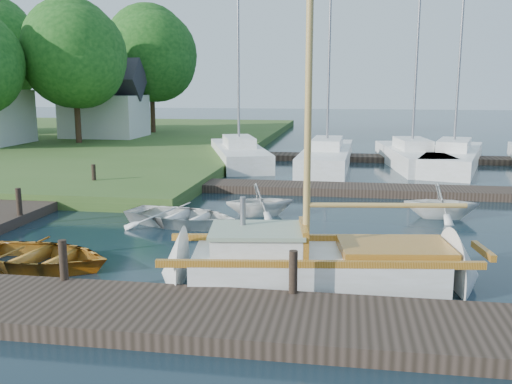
# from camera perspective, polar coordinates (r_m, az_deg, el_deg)

# --- Properties ---
(ground) EXTENTS (160.00, 160.00, 0.00)m
(ground) POSITION_cam_1_polar(r_m,az_deg,el_deg) (15.66, 0.00, -4.32)
(ground) COLOR black
(ground) RESTS_ON ground
(near_dock) EXTENTS (18.00, 2.20, 0.30)m
(near_dock) POSITION_cam_1_polar(r_m,az_deg,el_deg) (10.04, -5.62, -12.30)
(near_dock) COLOR black
(near_dock) RESTS_ON ground
(left_dock) EXTENTS (2.20, 18.00, 0.30)m
(left_dock) POSITION_cam_1_polar(r_m,az_deg,el_deg) (20.26, -21.97, -1.19)
(left_dock) COLOR black
(left_dock) RESTS_ON ground
(far_dock) EXTENTS (14.00, 1.60, 0.30)m
(far_dock) POSITION_cam_1_polar(r_m,az_deg,el_deg) (21.78, 7.96, 0.29)
(far_dock) COLOR black
(far_dock) RESTS_ON ground
(pontoon) EXTENTS (30.00, 1.60, 0.30)m
(pontoon) POSITION_cam_1_polar(r_m,az_deg,el_deg) (32.08, 22.83, 2.91)
(pontoon) COLOR black
(pontoon) RESTS_ON ground
(mooring_post_1) EXTENTS (0.16, 0.16, 0.80)m
(mooring_post_1) POSITION_cam_1_polar(r_m,az_deg,el_deg) (11.80, -18.71, -6.45)
(mooring_post_1) COLOR black
(mooring_post_1) RESTS_ON near_dock
(mooring_post_2) EXTENTS (0.16, 0.16, 0.80)m
(mooring_post_2) POSITION_cam_1_polar(r_m,az_deg,el_deg) (10.52, 3.74, -7.98)
(mooring_post_2) COLOR black
(mooring_post_2) RESTS_ON near_dock
(mooring_post_4) EXTENTS (0.16, 0.16, 0.80)m
(mooring_post_4) POSITION_cam_1_polar(r_m,az_deg,el_deg) (17.97, -22.62, -0.90)
(mooring_post_4) COLOR black
(mooring_post_4) RESTS_ON left_dock
(mooring_post_5) EXTENTS (0.16, 0.16, 0.80)m
(mooring_post_5) POSITION_cam_1_polar(r_m,az_deg,el_deg) (22.29, -15.91, 1.65)
(mooring_post_5) COLOR black
(mooring_post_5) RESTS_ON left_dock
(sailboat) EXTENTS (7.35, 2.94, 9.83)m
(sailboat) POSITION_cam_1_polar(r_m,az_deg,el_deg) (11.89, 6.76, -7.61)
(sailboat) COLOR silver
(sailboat) RESTS_ON ground
(dinghy) EXTENTS (3.89, 3.00, 0.74)m
(dinghy) POSITION_cam_1_polar(r_m,az_deg,el_deg) (13.80, -21.15, -5.55)
(dinghy) COLOR brown
(dinghy) RESTS_ON ground
(tender_a) EXTENTS (3.99, 3.28, 0.72)m
(tender_a) POSITION_cam_1_polar(r_m,az_deg,el_deg) (16.82, -7.45, -2.08)
(tender_a) COLOR silver
(tender_a) RESTS_ON ground
(tender_b) EXTENTS (2.63, 2.46, 1.13)m
(tender_b) POSITION_cam_1_polar(r_m,az_deg,el_deg) (17.80, 0.40, -0.61)
(tender_b) COLOR silver
(tender_b) RESTS_ON ground
(tender_d) EXTENTS (2.25, 1.94, 1.18)m
(tender_d) POSITION_cam_1_polar(r_m,az_deg,el_deg) (18.37, 18.05, -0.71)
(tender_d) COLOR silver
(tender_d) RESTS_ON ground
(marina_boat_0) EXTENTS (4.74, 8.77, 9.95)m
(marina_boat_0) POSITION_cam_1_polar(r_m,az_deg,el_deg) (29.56, -1.72, 3.95)
(marina_boat_0) COLOR silver
(marina_boat_0) RESTS_ON ground
(marina_boat_1) EXTENTS (2.54, 9.40, 10.52)m
(marina_boat_1) POSITION_cam_1_polar(r_m,az_deg,el_deg) (28.85, 7.10, 3.70)
(marina_boat_1) COLOR silver
(marina_boat_1) RESTS_ON ground
(marina_boat_2) EXTENTS (3.25, 8.21, 12.57)m
(marina_boat_2) POSITION_cam_1_polar(r_m,az_deg,el_deg) (29.44, 15.32, 3.59)
(marina_boat_2) COLOR silver
(marina_boat_2) RESTS_ON ground
(marina_boat_3) EXTENTS (4.38, 9.14, 11.72)m
(marina_boat_3) POSITION_cam_1_polar(r_m,az_deg,el_deg) (29.63, 19.13, 3.39)
(marina_boat_3) COLOR silver
(marina_boat_3) RESTS_ON ground
(house_c) EXTENTS (5.25, 4.00, 5.28)m
(house_c) POSITION_cam_1_polar(r_m,az_deg,el_deg) (40.43, -14.91, 8.31)
(house_c) COLOR silver
(house_c) RESTS_ON shore
(tree_3) EXTENTS (6.41, 6.38, 8.74)m
(tree_3) POSITION_cam_1_polar(r_m,az_deg,el_deg) (36.87, -17.71, 12.98)
(tree_3) COLOR #332114
(tree_3) RESTS_ON shore
(tree_7) EXTENTS (6.83, 6.83, 9.38)m
(tree_7) POSITION_cam_1_polar(r_m,az_deg,el_deg) (43.48, -10.45, 13.41)
(tree_7) COLOR #332114
(tree_7) RESTS_ON shore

